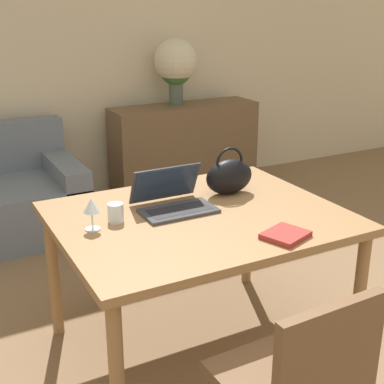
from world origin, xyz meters
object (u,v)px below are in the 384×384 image
chair (298,381)px  drinking_glass (116,213)px  wine_glass (91,207)px  handbag (229,176)px  laptop (172,198)px  flower_vase (176,64)px

chair → drinking_glass: size_ratio=9.81×
wine_glass → handbag: (0.79, 0.13, -0.01)m
drinking_glass → handbag: 0.68m
wine_glass → handbag: size_ratio=0.55×
chair → drinking_glass: 1.12m
laptop → drinking_glass: size_ratio=4.10×
chair → drinking_glass: (-0.26, 1.04, 0.30)m
drinking_glass → flower_vase: 2.63m
wine_glass → flower_vase: size_ratio=0.25×
chair → flower_vase: 3.50m
chair → laptop: size_ratio=2.39×
flower_vase → wine_glass: bearing=-124.3°
chair → handbag: bearing=68.4°
laptop → drinking_glass: (-0.31, -0.03, -0.01)m
chair → laptop: 1.12m
drinking_glass → wine_glass: size_ratio=0.60×
chair → laptop: bearing=85.8°
chair → handbag: handbag is taller
wine_glass → flower_vase: bearing=55.7°
wine_glass → handbag: handbag is taller
flower_vase → chair: bearing=-109.3°
laptop → wine_glass: bearing=-170.3°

